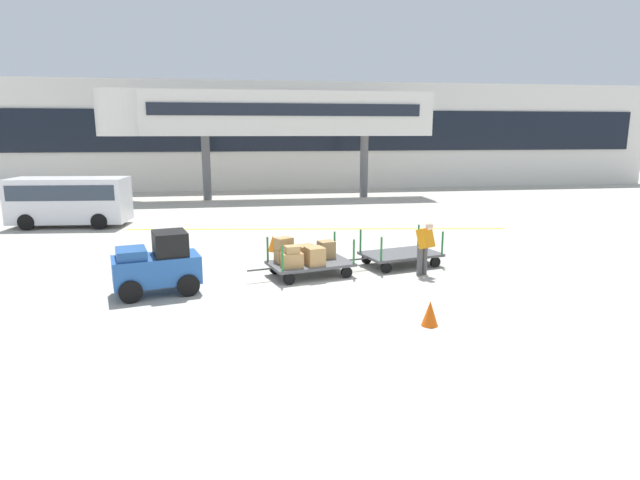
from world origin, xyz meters
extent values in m
plane|color=#B2ADA0|center=(0.00, 0.00, 0.00)|extent=(120.00, 120.00, 0.00)
cube|color=yellow|center=(1.49, 9.36, 0.00)|extent=(15.92, 2.45, 0.01)
cube|color=silver|center=(0.00, 26.00, 3.73)|extent=(59.06, 2.40, 7.46)
cube|color=black|center=(0.00, 24.75, 4.10)|extent=(56.10, 0.12, 2.80)
cube|color=silver|center=(1.25, 20.00, 5.09)|extent=(17.59, 2.20, 2.60)
cylinder|color=silver|center=(-8.15, 20.00, 5.09)|extent=(3.00, 3.00, 2.60)
cube|color=#1E232D|center=(1.25, 18.86, 5.29)|extent=(15.83, 0.08, 0.70)
cylinder|color=#59595B|center=(-3.59, 20.00, 1.89)|extent=(0.50, 0.50, 3.79)
cylinder|color=#59595B|center=(6.09, 20.00, 1.89)|extent=(0.50, 0.50, 3.79)
cube|color=#2659A5|center=(-3.87, 1.09, 0.63)|extent=(2.31, 1.58, 0.70)
cube|color=black|center=(-3.52, 1.18, 1.28)|extent=(1.02, 1.16, 0.60)
cube|color=#225095|center=(-4.43, 0.95, 1.10)|extent=(0.91, 1.08, 0.24)
cylinder|color=black|center=(-4.66, 1.43, 0.28)|extent=(0.59, 0.31, 0.56)
cylinder|color=black|center=(-4.40, 0.42, 0.28)|extent=(0.59, 0.31, 0.56)
cylinder|color=black|center=(-3.34, 1.77, 0.28)|extent=(0.59, 0.31, 0.56)
cylinder|color=black|center=(-3.08, 0.75, 0.28)|extent=(0.59, 0.31, 0.56)
cube|color=#4C4C4F|center=(0.20, 2.13, 0.36)|extent=(2.57, 1.92, 0.08)
cylinder|color=#237033|center=(-0.99, 2.49, 0.75)|extent=(0.06, 0.06, 0.70)
cylinder|color=#237033|center=(-0.67, 1.24, 0.75)|extent=(0.06, 0.06, 0.70)
cylinder|color=#237033|center=(1.07, 3.01, 0.75)|extent=(0.06, 0.06, 0.70)
cylinder|color=#237033|center=(1.38, 1.77, 0.75)|extent=(0.06, 0.06, 0.70)
cylinder|color=black|center=(-0.78, 2.49, 0.16)|extent=(0.33, 0.18, 0.32)
cylinder|color=black|center=(-0.49, 1.34, 0.16)|extent=(0.33, 0.18, 0.32)
cylinder|color=black|center=(0.89, 2.92, 0.16)|extent=(0.33, 0.18, 0.32)
cylinder|color=black|center=(1.18, 1.77, 0.16)|extent=(0.33, 0.18, 0.32)
cylinder|color=#333333|center=(-1.25, 1.76, 0.34)|extent=(0.69, 0.22, 0.05)
cube|color=#A87F4C|center=(-0.54, 2.31, 0.58)|extent=(0.56, 0.58, 0.37)
cube|color=#A87F4C|center=(-0.37, 1.65, 0.60)|extent=(0.62, 0.49, 0.40)
cube|color=#A87F4C|center=(0.12, 2.41, 0.62)|extent=(0.64, 0.65, 0.44)
cube|color=#A87F4C|center=(0.28, 1.79, 0.65)|extent=(0.58, 0.60, 0.51)
cube|color=#9E7A4C|center=(0.74, 2.60, 0.65)|extent=(0.53, 0.52, 0.50)
cube|color=#A87F4C|center=(-0.54, 2.31, 0.94)|extent=(0.58, 0.53, 0.34)
cube|color=#A87F4C|center=(-0.37, 1.65, 0.90)|extent=(0.43, 0.40, 0.20)
cube|color=#4C4C4F|center=(3.11, 2.87, 0.36)|extent=(2.57, 1.92, 0.08)
cylinder|color=#237033|center=(1.92, 3.23, 0.75)|extent=(0.06, 0.06, 0.70)
cylinder|color=#237033|center=(2.24, 1.98, 0.75)|extent=(0.06, 0.06, 0.70)
cylinder|color=#237033|center=(3.97, 3.75, 0.75)|extent=(0.06, 0.06, 0.70)
cylinder|color=#237033|center=(4.29, 2.51, 0.75)|extent=(0.06, 0.06, 0.70)
cylinder|color=black|center=(2.12, 3.23, 0.16)|extent=(0.33, 0.18, 0.32)
cylinder|color=black|center=(2.42, 2.08, 0.16)|extent=(0.33, 0.18, 0.32)
cylinder|color=black|center=(3.79, 3.66, 0.16)|extent=(0.33, 0.18, 0.32)
cylinder|color=black|center=(4.09, 2.51, 0.16)|extent=(0.33, 0.18, 0.32)
cylinder|color=#333333|center=(1.65, 2.50, 0.34)|extent=(0.69, 0.22, 0.05)
cylinder|color=#4C4C4C|center=(3.30, 1.71, 0.41)|extent=(0.16, 0.16, 0.82)
cylinder|color=#4C4C4C|center=(3.48, 1.80, 0.41)|extent=(0.16, 0.16, 0.82)
cube|color=orange|center=(3.44, 1.67, 1.09)|extent=(0.55, 0.56, 0.61)
sphere|color=beige|center=(3.49, 1.56, 1.45)|extent=(0.22, 0.22, 0.22)
cube|color=silver|center=(-8.98, 11.75, 1.15)|extent=(4.95, 2.33, 1.90)
cube|color=#2D3847|center=(-8.98, 11.75, 1.55)|extent=(4.58, 2.34, 0.64)
cylinder|color=black|center=(-10.54, 11.01, 0.34)|extent=(0.70, 0.30, 0.68)
cylinder|color=black|center=(-7.57, 10.74, 0.34)|extent=(0.70, 0.30, 0.68)
cone|color=#EA590F|center=(2.17, -2.16, 0.28)|extent=(0.36, 0.36, 0.55)
cone|color=orange|center=(-0.64, 5.47, 0.28)|extent=(0.36, 0.36, 0.55)
camera|label=1|loc=(-1.78, -12.22, 4.05)|focal=29.44mm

